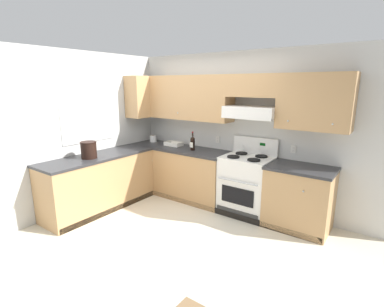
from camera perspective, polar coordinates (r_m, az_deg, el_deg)
The scene contains 10 objects.
ground_plane at distance 4.33m, azimuth -7.03°, elevation -14.54°, with size 7.04×7.04×0.00m, color beige.
wall_back at distance 4.87m, azimuth 8.44°, elevation 6.88°, with size 4.68×0.57×2.55m.
wall_left at distance 5.23m, azimuth -18.65°, elevation 5.26°, with size 0.47×4.00×2.55m.
counter_back_run at distance 4.99m, azimuth 3.59°, elevation -4.94°, with size 3.60×0.65×0.91m.
counter_left_run at distance 5.02m, azimuth -17.71°, elevation -5.46°, with size 0.63×1.91×0.91m.
stove at distance 4.69m, azimuth 10.63°, elevation -6.04°, with size 0.76×0.62×1.20m.
wine_bottle at distance 5.00m, azimuth 0.12°, elevation 2.11°, with size 0.08×0.08×0.33m.
bowl at distance 5.42m, azimuth -3.62°, elevation 1.82°, with size 0.32×0.21×0.07m.
bucket at distance 4.74m, azimuth -19.69°, elevation 0.73°, with size 0.25×0.25×0.26m.
paper_towel_roll at distance 5.82m, azimuth -7.68°, elevation 2.94°, with size 0.13×0.13×0.13m.
Camera 1 is at (2.65, -2.77, 2.03)m, focal length 27.04 mm.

